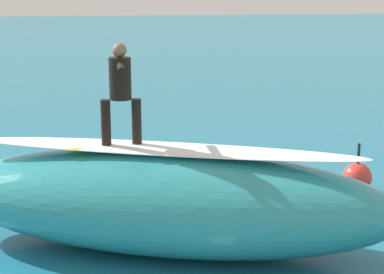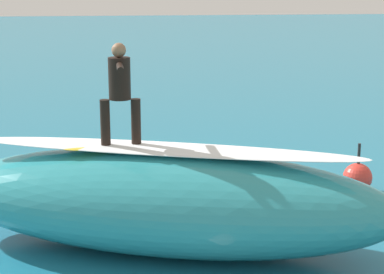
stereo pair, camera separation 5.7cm
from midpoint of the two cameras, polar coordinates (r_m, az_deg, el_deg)
The scene contains 9 objects.
ground_plane at distance 13.39m, azimuth -3.09°, elevation -5.04°, with size 120.00×120.00×0.00m, color teal.
wave_crest at distance 10.57m, azimuth -2.12°, elevation -5.54°, with size 7.39×2.37×1.64m, color teal.
wave_foam_lip at distance 10.32m, azimuth -2.16°, elevation -1.03°, with size 6.28×0.83×0.08m, color white.
surfboard_riding at distance 10.51m, azimuth -5.97°, elevation -0.82°, with size 1.87×0.46×0.08m, color yellow.
surfer_riding at distance 10.31m, azimuth -6.10°, elevation 4.39°, with size 0.64×1.51×1.60m.
surfboard_paddling at distance 15.20m, azimuth 4.34°, elevation -2.58°, with size 2.35×0.51×0.08m, color silver.
surfer_paddling at distance 15.04m, azimuth 4.35°, elevation -2.11°, with size 0.55×1.61×0.29m.
buoy_marker at distance 13.92m, azimuth 14.21°, elevation -3.40°, with size 0.60×0.60×1.02m.
foam_patch_mid at distance 11.31m, azimuth -1.59°, elevation -8.17°, with size 0.88×0.70×0.18m, color white.
Camera 2 is at (0.61, 12.65, 4.33)m, focal length 61.77 mm.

